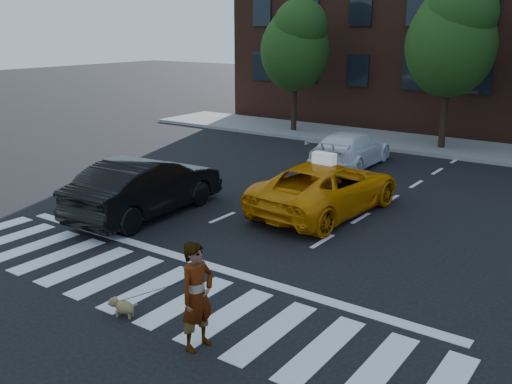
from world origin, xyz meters
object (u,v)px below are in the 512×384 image
taxi (326,187)px  dog (122,306)px  tree_left (296,42)px  white_suv (351,149)px  black_sedan (146,187)px  tree_mid (452,35)px  woman (197,296)px

taxi → dog: bearing=93.2°
taxi → tree_left: bearing=-50.5°
white_suv → tree_left: bearing=-45.5°
black_sedan → tree_left: bearing=-79.9°
tree_mid → woman: (1.74, -18.10, -3.92)m
tree_mid → taxi: size_ratio=1.35×
tree_left → tree_mid: (7.50, -0.00, 0.41)m
black_sedan → dog: bearing=127.1°
woman → dog: size_ratio=3.08×
tree_mid → dog: (-0.11, -18.11, -4.65)m
taxi → black_sedan: (-4.04, -3.16, 0.10)m
tree_left → woman: (9.24, -18.10, -3.51)m
tree_mid → white_suv: (-1.93, -4.98, -4.18)m
tree_left → white_suv: tree_left is taller
taxi → woman: bearing=106.7°
tree_left → tree_mid: 7.51m
black_sedan → white_suv: 8.87m
taxi → woman: size_ratio=2.83×
tree_mid → white_suv: 6.78m
tree_left → woman: tree_left is taller
tree_left → white_suv: (5.57, -4.98, -3.77)m
taxi → black_sedan: size_ratio=1.05×
black_sedan → white_suv: (2.13, 8.62, -0.15)m
black_sedan → white_suv: size_ratio=1.08×
taxi → black_sedan: 5.13m
woman → white_suv: bearing=20.1°
taxi → white_suv: bearing=-66.8°
tree_left → taxi: size_ratio=1.23×
taxi → white_suv: size_ratio=1.13×
tree_mid → black_sedan: bearing=-106.6°
tree_mid → white_suv: size_ratio=1.53×
black_sedan → dog: black_sedan is taller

